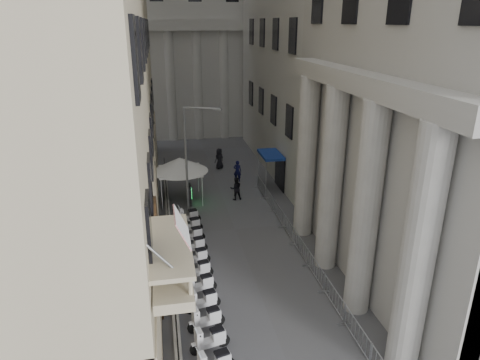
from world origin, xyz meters
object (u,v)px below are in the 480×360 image
at_px(info_kiosk, 190,195).
at_px(pedestrian_a, 237,171).
at_px(security_tent, 180,165).
at_px(street_lamp, 190,154).
at_px(pedestrian_b, 236,188).

relative_size(info_kiosk, pedestrian_a, 0.87).
height_order(security_tent, pedestrian_a, security_tent).
relative_size(street_lamp, pedestrian_a, 4.19).
distance_m(pedestrian_a, pedestrian_b, 4.03).
distance_m(security_tent, pedestrian_b, 4.61).
height_order(security_tent, pedestrian_b, security_tent).
distance_m(info_kiosk, pedestrian_a, 6.15).
xyz_separation_m(street_lamp, pedestrian_b, (3.56, 2.65, -3.72)).
bearing_deg(pedestrian_b, street_lamp, 34.43).
distance_m(info_kiosk, pedestrian_b, 3.59).
xyz_separation_m(info_kiosk, pedestrian_a, (4.41, 4.28, 0.11)).
height_order(info_kiosk, pedestrian_b, pedestrian_b).
bearing_deg(info_kiosk, pedestrian_a, 42.45).
bearing_deg(pedestrian_a, street_lamp, 79.07).
relative_size(security_tent, street_lamp, 0.54).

